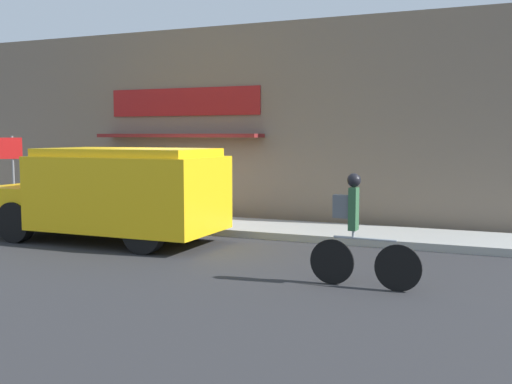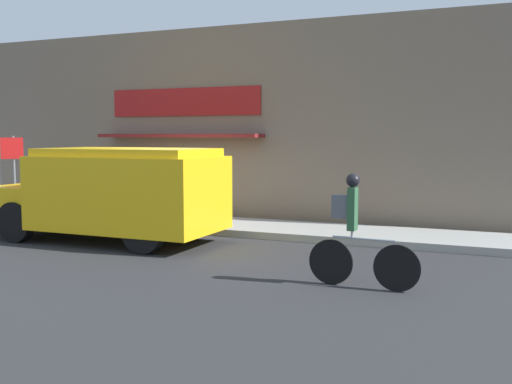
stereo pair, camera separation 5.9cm
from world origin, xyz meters
name	(u,v)px [view 1 (the left image)]	position (x,y,z in m)	size (l,w,h in m)	color
ground_plane	(171,233)	(0.00, 0.00, 0.00)	(70.00, 70.00, 0.00)	#2B2B2D
sidewalk	(192,224)	(0.00, 1.02, 0.08)	(28.00, 2.05, 0.17)	#999993
storefront	(215,125)	(-0.03, 2.46, 2.65)	(15.85, 0.89, 5.30)	#756656
school_bus	(114,193)	(-0.55, -1.52, 1.09)	(5.39, 2.62, 2.08)	yellow
cyclist	(357,234)	(5.35, -3.36, 0.84)	(1.76, 0.22, 1.78)	black
stop_sign_post	(12,161)	(-5.49, 0.53, 1.63)	(0.45, 0.45, 2.17)	slate
trash_bin	(96,197)	(-3.16, 1.21, 0.64)	(0.60, 0.60, 0.95)	slate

